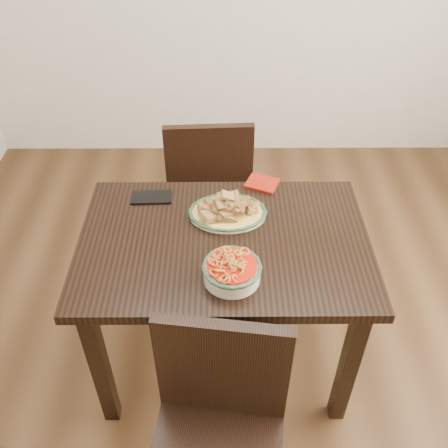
{
  "coord_description": "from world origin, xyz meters",
  "views": [
    {
      "loc": [
        -0.13,
        -1.47,
        2.03
      ],
      "look_at": [
        -0.13,
        -0.06,
        0.81
      ],
      "focal_mm": 40.0,
      "sensor_mm": 36.0,
      "label": 1
    }
  ],
  "objects_px": {
    "chair_far": "(209,182)",
    "fish_plate": "(228,206)",
    "dining_table": "(224,260)",
    "chair_near": "(218,428)",
    "noodle_bowl": "(232,269)",
    "smartphone": "(152,197)"
  },
  "relations": [
    {
      "from": "dining_table",
      "to": "chair_near",
      "type": "xyz_separation_m",
      "value": [
        -0.02,
        -0.61,
        -0.14
      ]
    },
    {
      "from": "dining_table",
      "to": "fish_plate",
      "type": "bearing_deg",
      "value": 84.01
    },
    {
      "from": "dining_table",
      "to": "smartphone",
      "type": "height_order",
      "value": "smartphone"
    },
    {
      "from": "chair_near",
      "to": "smartphone",
      "type": "relative_size",
      "value": 5.34
    },
    {
      "from": "chair_near",
      "to": "noodle_bowl",
      "type": "bearing_deg",
      "value": 90.99
    },
    {
      "from": "dining_table",
      "to": "chair_near",
      "type": "distance_m",
      "value": 0.63
    },
    {
      "from": "chair_near",
      "to": "smartphone",
      "type": "xyz_separation_m",
      "value": [
        -0.28,
        0.87,
        0.26
      ]
    },
    {
      "from": "dining_table",
      "to": "smartphone",
      "type": "bearing_deg",
      "value": 139.68
    },
    {
      "from": "dining_table",
      "to": "chair_near",
      "type": "relative_size",
      "value": 1.24
    },
    {
      "from": "chair_far",
      "to": "fish_plate",
      "type": "bearing_deg",
      "value": 95.72
    },
    {
      "from": "fish_plate",
      "to": "noodle_bowl",
      "type": "xyz_separation_m",
      "value": [
        0.01,
        -0.34,
        -0.0
      ]
    },
    {
      "from": "dining_table",
      "to": "chair_far",
      "type": "relative_size",
      "value": 1.24
    },
    {
      "from": "smartphone",
      "to": "noodle_bowl",
      "type": "bearing_deg",
      "value": -56.4
    },
    {
      "from": "fish_plate",
      "to": "noodle_bowl",
      "type": "relative_size",
      "value": 1.47
    },
    {
      "from": "chair_far",
      "to": "smartphone",
      "type": "bearing_deg",
      "value": 60.44
    },
    {
      "from": "noodle_bowl",
      "to": "fish_plate",
      "type": "bearing_deg",
      "value": 91.81
    },
    {
      "from": "noodle_bowl",
      "to": "chair_far",
      "type": "bearing_deg",
      "value": 96.23
    },
    {
      "from": "dining_table",
      "to": "chair_near",
      "type": "height_order",
      "value": "chair_near"
    },
    {
      "from": "dining_table",
      "to": "smartphone",
      "type": "relative_size",
      "value": 6.64
    },
    {
      "from": "dining_table",
      "to": "chair_far",
      "type": "bearing_deg",
      "value": 95.9
    },
    {
      "from": "fish_plate",
      "to": "smartphone",
      "type": "distance_m",
      "value": 0.34
    },
    {
      "from": "chair_near",
      "to": "noodle_bowl",
      "type": "relative_size",
      "value": 4.27
    }
  ]
}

